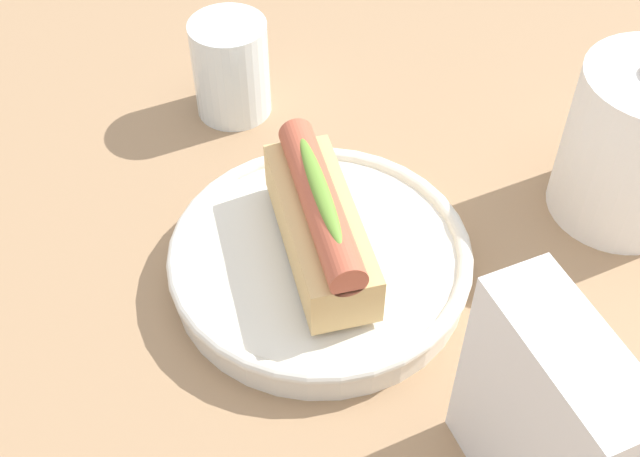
{
  "coord_description": "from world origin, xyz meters",
  "views": [
    {
      "loc": [
        0.35,
        -0.14,
        0.48
      ],
      "look_at": [
        -0.02,
        -0.02,
        0.05
      ],
      "focal_mm": 45.62,
      "sensor_mm": 36.0,
      "label": 1
    }
  ],
  "objects_px": {
    "serving_bowl": "(320,260)",
    "paper_towel_roll": "(636,145)",
    "napkin_box": "(544,422)",
    "hotdog_front": "(320,221)",
    "water_glass": "(231,72)"
  },
  "relations": [
    {
      "from": "serving_bowl",
      "to": "paper_towel_roll",
      "type": "relative_size",
      "value": 1.68
    },
    {
      "from": "serving_bowl",
      "to": "napkin_box",
      "type": "bearing_deg",
      "value": 18.4
    },
    {
      "from": "serving_bowl",
      "to": "hotdog_front",
      "type": "xyz_separation_m",
      "value": [
        -0.0,
        0.0,
        0.04
      ]
    },
    {
      "from": "serving_bowl",
      "to": "napkin_box",
      "type": "height_order",
      "value": "napkin_box"
    },
    {
      "from": "paper_towel_roll",
      "to": "napkin_box",
      "type": "height_order",
      "value": "napkin_box"
    },
    {
      "from": "paper_towel_roll",
      "to": "napkin_box",
      "type": "relative_size",
      "value": 0.89
    },
    {
      "from": "serving_bowl",
      "to": "hotdog_front",
      "type": "height_order",
      "value": "hotdog_front"
    },
    {
      "from": "hotdog_front",
      "to": "water_glass",
      "type": "height_order",
      "value": "hotdog_front"
    },
    {
      "from": "water_glass",
      "to": "hotdog_front",
      "type": "bearing_deg",
      "value": 3.44
    },
    {
      "from": "water_glass",
      "to": "napkin_box",
      "type": "distance_m",
      "value": 0.42
    },
    {
      "from": "serving_bowl",
      "to": "hotdog_front",
      "type": "bearing_deg",
      "value": 116.57
    },
    {
      "from": "hotdog_front",
      "to": "paper_towel_roll",
      "type": "height_order",
      "value": "paper_towel_roll"
    },
    {
      "from": "napkin_box",
      "to": "hotdog_front",
      "type": "bearing_deg",
      "value": -166.68
    },
    {
      "from": "serving_bowl",
      "to": "napkin_box",
      "type": "xyz_separation_m",
      "value": [
        0.2,
        0.07,
        0.06
      ]
    },
    {
      "from": "serving_bowl",
      "to": "napkin_box",
      "type": "distance_m",
      "value": 0.22
    }
  ]
}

